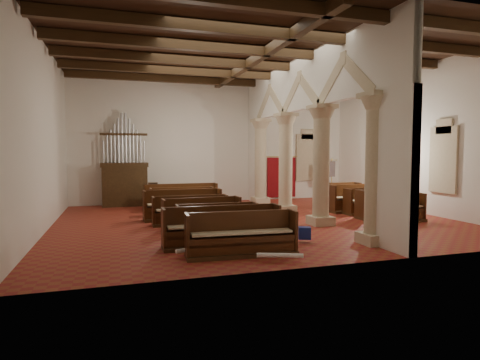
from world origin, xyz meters
name	(u,v)px	position (x,y,z in m)	size (l,w,h in m)	color
floor	(256,220)	(0.00, 0.00, 0.00)	(14.00, 14.00, 0.00)	maroon
ceiling	(257,53)	(0.00, 0.00, 6.00)	(14.00, 14.00, 0.00)	#332011
wall_back	(217,142)	(0.00, 6.00, 3.00)	(14.00, 0.02, 6.00)	white
wall_front	(349,129)	(0.00, -6.00, 3.00)	(14.00, 0.02, 6.00)	white
wall_left	(43,136)	(-7.00, 0.00, 3.00)	(0.02, 12.00, 6.00)	white
wall_right	(417,140)	(7.00, 0.00, 3.00)	(0.02, 12.00, 6.00)	white
ceiling_beams	(257,58)	(0.00, 0.00, 5.82)	(13.80, 11.80, 0.30)	#3D2713
arcade	(302,123)	(1.80, 0.00, 3.56)	(0.90, 11.90, 6.00)	#C9B495
window_right_a	(444,160)	(6.98, -1.50, 2.20)	(0.03, 1.00, 2.20)	#2C6349
window_right_b	(378,158)	(6.98, 2.50, 2.20)	(0.03, 1.00, 2.20)	#2C6349
window_back	(307,157)	(5.00, 5.98, 2.20)	(1.00, 0.03, 2.20)	#2C6349
pipe_organ	(125,176)	(-4.50, 5.50, 1.37)	(2.10, 0.85, 4.40)	#3D2713
lectern	(153,195)	(-3.22, 5.49, 0.45)	(0.47, 0.48, 1.08)	#3C2213
dossal_curtain	(281,177)	(3.50, 5.92, 1.17)	(1.80, 0.07, 2.17)	maroon
processional_banner	(331,186)	(5.46, 4.12, 0.77)	(0.47, 0.60, 2.19)	#3D2713
hymnal_box_a	(305,233)	(0.07, -3.79, 0.26)	(0.33, 0.27, 0.33)	navy
hymnal_box_b	(253,224)	(-0.77, -1.87, 0.24)	(0.27, 0.22, 0.27)	navy
hymnal_box_c	(267,216)	(0.09, -0.82, 0.28)	(0.36, 0.30, 0.36)	navy
tube_heater_a	(280,255)	(-1.36, -5.44, 0.16)	(0.11, 0.11, 1.05)	silver
tube_heater_b	(195,249)	(-3.08, -4.24, 0.16)	(0.10, 0.10, 1.00)	silver
nave_pew_0	(241,241)	(-2.01, -4.60, 0.35)	(2.72, 0.86, 1.06)	#3D2713
nave_pew_1	(222,233)	(-2.20, -3.51, 0.35)	(3.14, 0.74, 1.06)	#3D2713
nave_pew_2	(217,225)	(-2.01, -2.16, 0.32)	(2.45, 0.67, 0.95)	#3D2713
nave_pew_3	(202,219)	(-2.23, -1.02, 0.34)	(2.58, 0.83, 1.01)	#3D2713
nave_pew_4	(190,215)	(-2.44, -0.07, 0.33)	(2.58, 0.68, 0.99)	#3D2713
nave_pew_5	(183,209)	(-2.53, 1.03, 0.37)	(2.87, 0.83, 1.11)	#3D2713
nave_pew_6	(183,207)	(-2.37, 2.03, 0.31)	(2.60, 0.68, 0.95)	#3D2713
nave_pew_7	(182,203)	(-2.25, 3.01, 0.33)	(2.66, 0.70, 1.00)	#3D2713
nave_pew_8	(181,200)	(-2.13, 4.01, 0.36)	(3.21, 0.73, 1.08)	#3D2713
aisle_pew_0	(402,212)	(4.87, -1.81, 0.34)	(1.74, 0.74, 1.01)	#3D2713
aisle_pew_1	(382,208)	(4.66, -0.96, 0.37)	(2.02, 0.82, 1.09)	#3D2713
aisle_pew_2	(365,205)	(4.68, 0.09, 0.36)	(1.76, 0.75, 1.05)	#3D2713
aisle_pew_3	(354,203)	(4.60, 0.77, 0.38)	(2.21, 0.79, 1.14)	#3D2713
aisle_pew_4	(338,200)	(4.50, 1.88, 0.38)	(1.97, 0.78, 1.13)	#3D2713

